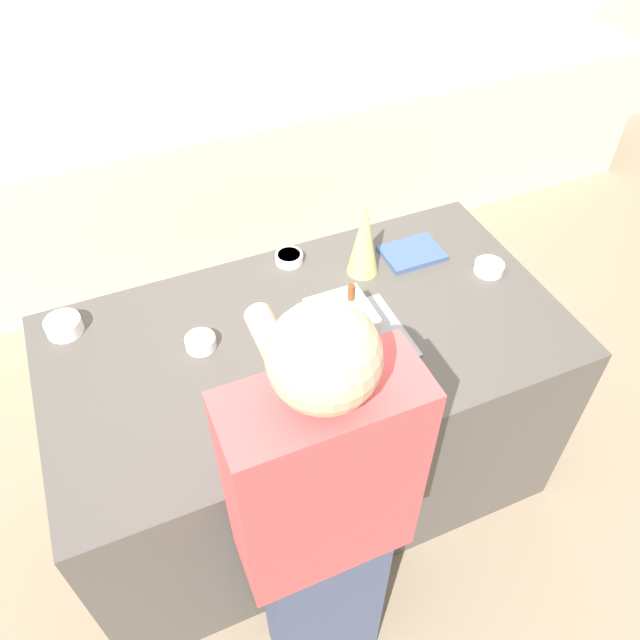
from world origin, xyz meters
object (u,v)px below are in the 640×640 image
(decorative_tree, at_px, (364,239))
(candy_bowl_far_right, at_px, (489,267))
(candy_bowl_center_rear, at_px, (63,325))
(cookbook, at_px, (412,253))
(baking_tray, at_px, (340,342))
(candy_bowl_front_corner, at_px, (289,257))
(candy_bowl_near_tray_left, at_px, (200,342))
(gingerbread_house, at_px, (341,325))
(person, at_px, (322,530))

(decorative_tree, distance_m, candy_bowl_far_right, 0.51)
(candy_bowl_center_rear, bearing_deg, candy_bowl_far_right, -11.45)
(cookbook, bearing_deg, baking_tray, -145.03)
(decorative_tree, height_order, candy_bowl_front_corner, decorative_tree)
(candy_bowl_near_tray_left, relative_size, cookbook, 0.45)
(candy_bowl_far_right, relative_size, cookbook, 0.49)
(gingerbread_house, distance_m, person, 0.69)
(candy_bowl_center_rear, bearing_deg, cookbook, -4.75)
(candy_bowl_near_tray_left, distance_m, cookbook, 0.92)
(candy_bowl_center_rear, bearing_deg, candy_bowl_front_corner, 2.97)
(baking_tray, distance_m, candy_bowl_near_tray_left, 0.48)
(gingerbread_house, xyz_separation_m, person, (-0.32, -0.59, -0.12))
(candy_bowl_front_corner, relative_size, candy_bowl_center_rear, 0.87)
(baking_tray, xyz_separation_m, gingerbread_house, (0.00, 0.00, 0.09))
(candy_bowl_near_tray_left, xyz_separation_m, cookbook, (0.91, 0.15, -0.01))
(baking_tray, relative_size, person, 0.27)
(decorative_tree, distance_m, candy_bowl_near_tray_left, 0.71)
(candy_bowl_far_right, relative_size, person, 0.07)
(candy_bowl_far_right, relative_size, candy_bowl_front_corner, 1.04)
(gingerbread_house, distance_m, candy_bowl_near_tray_left, 0.49)
(candy_bowl_front_corner, bearing_deg, candy_bowl_far_right, -27.50)
(baking_tray, relative_size, gingerbread_house, 2.13)
(gingerbread_house, bearing_deg, candy_bowl_front_corner, 90.62)
(candy_bowl_front_corner, distance_m, cookbook, 0.49)
(candy_bowl_far_right, xyz_separation_m, cookbook, (-0.23, 0.20, -0.01))
(baking_tray, distance_m, candy_bowl_center_rear, 0.97)
(candy_bowl_center_rear, height_order, cookbook, candy_bowl_center_rear)
(decorative_tree, relative_size, candy_bowl_center_rear, 2.48)
(candy_bowl_front_corner, relative_size, cookbook, 0.47)
(candy_bowl_far_right, distance_m, person, 1.24)
(candy_bowl_center_rear, bearing_deg, person, -61.96)
(gingerbread_house, distance_m, candy_bowl_far_right, 0.70)
(baking_tray, distance_m, decorative_tree, 0.42)
(candy_bowl_near_tray_left, relative_size, person, 0.06)
(gingerbread_house, height_order, candy_bowl_center_rear, gingerbread_house)
(candy_bowl_far_right, distance_m, cookbook, 0.30)
(person, bearing_deg, baking_tray, 61.42)
(gingerbread_house, relative_size, person, 0.13)
(decorative_tree, relative_size, candy_bowl_near_tray_left, 2.98)
(baking_tray, xyz_separation_m, candy_bowl_near_tray_left, (-0.45, 0.18, 0.02))
(decorative_tree, xyz_separation_m, candy_bowl_center_rear, (-1.11, 0.12, -0.13))
(person, bearing_deg, gingerbread_house, 61.40)
(baking_tray, height_order, candy_bowl_near_tray_left, candy_bowl_near_tray_left)
(person, bearing_deg, cookbook, 49.39)
(candy_bowl_center_rear, height_order, person, person)
(candy_bowl_near_tray_left, distance_m, person, 0.78)
(decorative_tree, height_order, candy_bowl_far_right, decorative_tree)
(candy_bowl_far_right, bearing_deg, person, -144.85)
(cookbook, distance_m, person, 1.21)
(candy_bowl_center_rear, distance_m, cookbook, 1.34)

